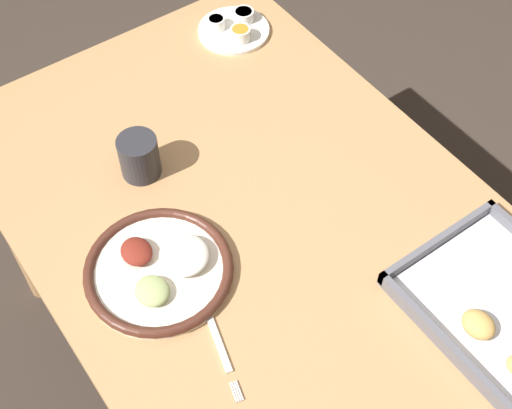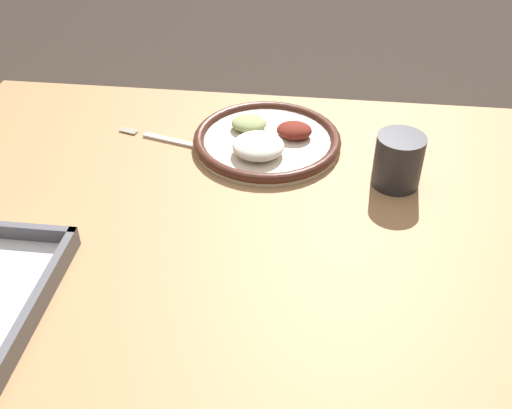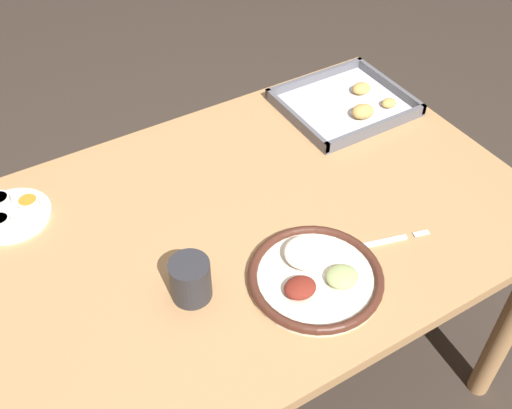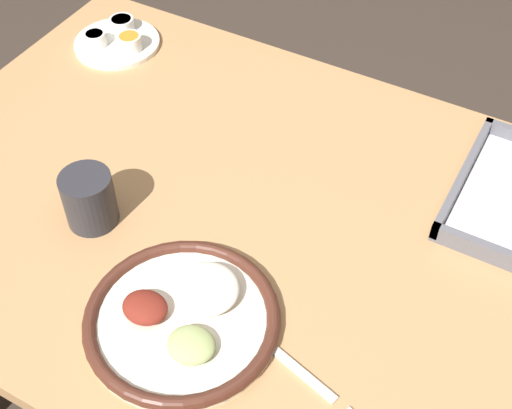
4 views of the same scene
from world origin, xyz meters
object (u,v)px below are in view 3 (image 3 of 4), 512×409
saucer_plate (12,212)px  drinking_cup (190,280)px  fork (379,243)px  baking_tray (347,104)px  dinner_plate (315,275)px

saucer_plate → drinking_cup: 0.46m
fork → saucer_plate: bearing=158.6°
saucer_plate → baking_tray: bearing=-3.0°
baking_tray → drinking_cup: 0.73m
fork → saucer_plate: saucer_plate is taller
dinner_plate → saucer_plate: size_ratio=1.60×
saucer_plate → baking_tray: (0.88, -0.05, -0.00)m
dinner_plate → fork: (0.17, 0.01, -0.01)m
baking_tray → fork: bearing=-119.2°
baking_tray → saucer_plate: bearing=177.0°
fork → saucer_plate: 0.80m
fork → saucer_plate: (-0.64, 0.48, 0.01)m
fork → baking_tray: (0.24, 0.43, 0.01)m
dinner_plate → drinking_cup: bearing=157.9°
dinner_plate → fork: dinner_plate is taller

